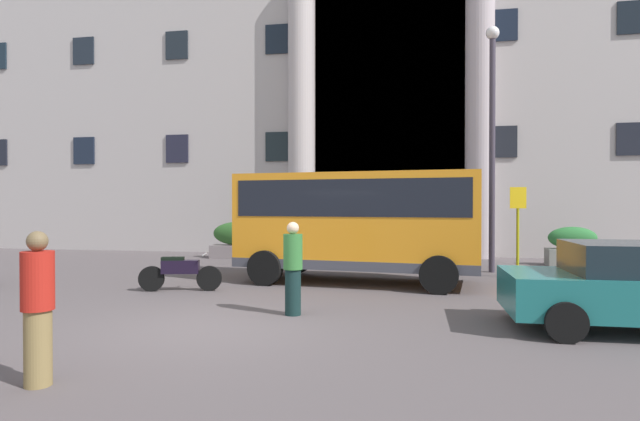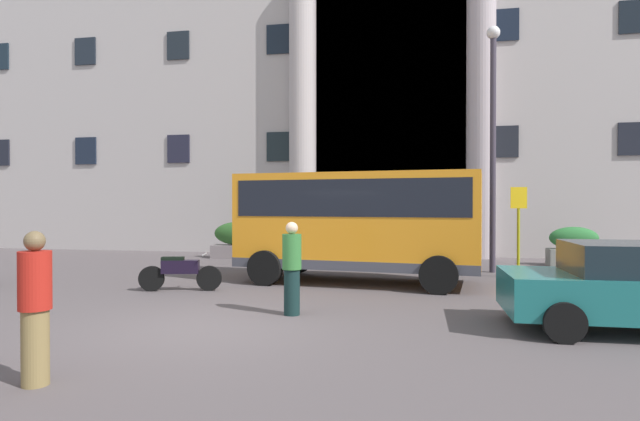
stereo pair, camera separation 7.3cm
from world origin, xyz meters
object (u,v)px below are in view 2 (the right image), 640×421
Objects in this scene: hedge_planter_west at (574,247)px; lamppost_plaza_centre at (493,129)px; hedge_planter_far_west at (361,242)px; scooter_by_planter at (179,272)px; pedestrian_man_red_shirt at (35,307)px; hedge_planter_entrance_right at (239,241)px; bus_stop_sign at (518,222)px; orange_minibus at (359,218)px; pedestrian_child_trailing at (292,268)px.

lamppost_plaza_centre is at bearing -142.35° from hedge_planter_west.
hedge_planter_far_west reaches higher than hedge_planter_west.
pedestrian_man_red_shirt reaches higher than scooter_by_planter.
scooter_by_planter is at bearing -81.05° from hedge_planter_entrance_right.
bus_stop_sign is 4.26m from hedge_planter_west.
bus_stop_sign is 1.57× the size of hedge_planter_west.
bus_stop_sign is 3.07m from lamppost_plaza_centre.
hedge_planter_far_west is (4.74, -0.18, 0.03)m from hedge_planter_entrance_right.
pedestrian_man_red_shirt is (-2.72, -8.48, -0.81)m from orange_minibus.
hedge_planter_entrance_right is 11.94m from hedge_planter_west.
bus_stop_sign is 9.31m from scooter_by_planter.
pedestrian_child_trailing is at bearing -64.76° from hedge_planter_entrance_right.
bus_stop_sign is 1.47× the size of pedestrian_child_trailing.
lamppost_plaza_centre is (6.48, 11.36, 3.47)m from pedestrian_man_red_shirt.
scooter_by_planter is at bearing -145.89° from orange_minibus.
bus_stop_sign is 1.32× the size of scooter_by_planter.
orange_minibus is 8.48m from hedge_planter_west.
orange_minibus is 7.56m from hedge_planter_entrance_right.
pedestrian_man_red_shirt is (1.37, -6.35, 0.44)m from scooter_by_planter.
lamppost_plaza_centre reaches higher than hedge_planter_west.
pedestrian_man_red_shirt is 13.54m from lamppost_plaza_centre.
bus_stop_sign is 7.84m from pedestrian_child_trailing.
pedestrian_child_trailing is at bearing -130.45° from bus_stop_sign.
hedge_planter_far_west is at bearing 102.48° from orange_minibus.
orange_minibus reaches higher than pedestrian_child_trailing.
bus_stop_sign is 1.45× the size of hedge_planter_far_west.
orange_minibus reaches higher than pedestrian_man_red_shirt.
hedge_planter_entrance_right is (-5.26, 5.33, -1.03)m from orange_minibus.
hedge_planter_west is 0.92× the size of hedge_planter_far_west.
scooter_by_planter is at bearing -116.08° from hedge_planter_far_west.
hedge_planter_far_west is at bearing -2.22° from hedge_planter_entrance_right.
hedge_planter_entrance_right is 14.04m from pedestrian_man_red_shirt.
orange_minibus is 3.33× the size of scooter_by_planter.
hedge_planter_entrance_right is 1.17× the size of pedestrian_man_red_shirt.
orange_minibus is 3.95× the size of hedge_planter_west.
lamppost_plaza_centre is (-2.91, -2.25, 3.73)m from hedge_planter_west.
lamppost_plaza_centre is at bearing -15.17° from hedge_planter_entrance_right.
hedge_planter_west is 16.54m from pedestrian_man_red_shirt.
lamppost_plaza_centre reaches higher than pedestrian_man_red_shirt.
bus_stop_sign is 6.00m from hedge_planter_far_west.
bus_stop_sign is at bearing 132.64° from pedestrian_child_trailing.
orange_minibus is 4.64m from bus_stop_sign.
scooter_by_planter is (1.17, -7.46, -0.22)m from hedge_planter_entrance_right.
lamppost_plaza_centre is at bearing -60.12° from pedestrian_man_red_shirt.
scooter_by_planter is 10.10m from lamppost_plaza_centre.
hedge_planter_entrance_right is 10.57m from pedestrian_child_trailing.
orange_minibus is at bearing -48.21° from pedestrian_man_red_shirt.
hedge_planter_entrance_right is (-9.57, 3.61, -0.91)m from bus_stop_sign.
hedge_planter_west is 0.93× the size of pedestrian_child_trailing.
pedestrian_man_red_shirt is at bearing -91.45° from scooter_by_planter.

